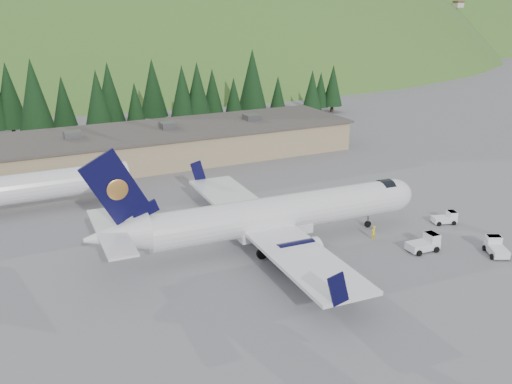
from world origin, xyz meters
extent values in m
plane|color=slate|center=(0.00, 0.00, 0.00)|extent=(600.00, 600.00, 0.00)
cylinder|color=white|center=(0.00, 0.00, 3.46)|extent=(28.63, 5.15, 3.83)
ellipsoid|color=white|center=(14.23, -0.66, 3.46)|extent=(5.15, 4.05, 3.83)
cylinder|color=black|center=(13.21, -0.62, 3.92)|extent=(1.57, 3.22, 3.15)
cone|color=white|center=(-17.28, 0.81, 3.87)|extent=(6.28, 4.11, 3.83)
cube|color=white|center=(-1.02, 0.05, 1.85)|extent=(8.28, 3.63, 1.02)
cube|color=white|center=(-2.03, 0.09, 2.44)|extent=(7.20, 34.82, 0.36)
cube|color=black|center=(-2.75, 17.44, 3.76)|extent=(2.07, 0.25, 2.92)
cube|color=black|center=(-4.36, -17.11, 3.76)|extent=(2.07, 0.25, 2.92)
cylinder|color=black|center=(-0.74, 5.94, 1.58)|extent=(4.38, 2.54, 2.34)
cylinder|color=white|center=(1.19, 5.85, 1.58)|extent=(0.73, 2.51, 2.48)
cube|color=white|center=(-0.74, 5.94, 2.14)|extent=(2.25, 0.36, 0.92)
cylinder|color=black|center=(-1.29, -5.85, 1.58)|extent=(4.38, 2.54, 2.34)
cylinder|color=white|center=(0.64, -5.94, 1.58)|extent=(0.73, 2.51, 2.48)
cube|color=white|center=(-1.29, -5.85, 2.14)|extent=(2.25, 0.36, 0.92)
cube|color=black|center=(-17.07, 0.80, 8.63)|extent=(6.30, 0.60, 7.47)
ellipsoid|color=#C98A3E|center=(-16.86, 0.99, 8.42)|extent=(2.02, 0.28, 2.01)
ellipsoid|color=#C98A3E|center=(-16.88, 0.58, 8.42)|extent=(2.02, 0.28, 2.01)
cube|color=black|center=(-14.43, 0.67, 5.98)|extent=(2.82, 0.39, 2.02)
cube|color=white|center=(-17.79, 0.83, 4.37)|extent=(3.24, 12.83, 0.22)
cylinder|color=slate|center=(11.18, -0.52, 0.92)|extent=(0.21, 0.21, 1.83)
cylinder|color=black|center=(11.18, -0.52, 0.39)|extent=(0.79, 0.32, 0.77)
cylinder|color=slate|center=(-2.92, 2.89, 1.02)|extent=(0.26, 0.26, 2.03)
cylinder|color=black|center=(-2.51, 2.87, 0.56)|extent=(1.13, 0.41, 1.12)
cylinder|color=black|center=(-3.33, 2.91, 0.56)|extent=(1.13, 0.41, 1.12)
cylinder|color=slate|center=(-3.18, -2.60, 1.02)|extent=(0.26, 0.26, 2.03)
cylinder|color=black|center=(-2.77, -2.62, 0.56)|extent=(1.13, 0.41, 1.12)
cylinder|color=black|center=(-3.58, -2.58, 0.56)|extent=(1.13, 0.41, 1.12)
cylinder|color=white|center=(-22.00, 22.00, 3.20)|extent=(22.00, 3.60, 3.60)
cube|color=white|center=(12.34, -8.34, 0.62)|extent=(3.44, 1.84, 0.78)
cube|color=white|center=(13.46, -8.39, 1.29)|extent=(1.19, 1.62, 1.01)
cube|color=black|center=(13.46, -8.39, 1.74)|extent=(1.08, 1.50, 0.11)
cylinder|color=black|center=(13.50, -7.50, 0.31)|extent=(0.64, 0.28, 0.63)
cylinder|color=black|center=(13.41, -9.29, 0.31)|extent=(0.64, 0.28, 0.63)
cylinder|color=black|center=(11.26, -7.39, 0.31)|extent=(0.64, 0.28, 0.63)
cylinder|color=black|center=(11.17, -9.18, 0.31)|extent=(0.64, 0.28, 0.63)
cube|color=white|center=(19.95, -3.50, 0.50)|extent=(3.02, 2.16, 0.64)
cube|color=white|center=(20.81, -3.79, 1.04)|extent=(1.26, 1.49, 0.82)
cube|color=black|center=(20.81, -3.79, 1.41)|extent=(1.15, 1.38, 0.09)
cylinder|color=black|center=(21.04, -3.10, 0.25)|extent=(0.55, 0.35, 0.51)
cylinder|color=black|center=(20.58, -4.48, 0.25)|extent=(0.55, 0.35, 0.51)
cylinder|color=black|center=(19.32, -2.52, 0.25)|extent=(0.55, 0.35, 0.51)
cylinder|color=black|center=(18.86, -3.90, 0.25)|extent=(0.55, 0.35, 0.51)
cube|color=white|center=(18.47, -12.52, 0.58)|extent=(2.84, 3.54, 0.74)
cube|color=white|center=(18.94, -11.58, 1.21)|extent=(1.79, 1.61, 0.95)
cube|color=black|center=(18.94, -11.58, 1.64)|extent=(1.65, 1.47, 0.11)
cylinder|color=black|center=(18.19, -11.20, 0.30)|extent=(0.47, 0.63, 0.59)
cylinder|color=black|center=(19.70, -11.96, 0.30)|extent=(0.47, 0.63, 0.59)
cylinder|color=black|center=(17.24, -13.08, 0.30)|extent=(0.47, 0.63, 0.59)
cylinder|color=black|center=(18.74, -13.84, 0.30)|extent=(0.47, 0.63, 0.59)
cube|color=#998D5F|center=(-5.00, 38.00, 2.40)|extent=(70.00, 16.00, 4.80)
cube|color=#47423D|center=(-5.00, 38.00, 4.95)|extent=(71.00, 17.00, 0.40)
cube|color=slate|center=(-15.00, 38.00, 5.60)|extent=(2.50, 2.50, 1.00)
cube|color=slate|center=(0.00, 38.00, 5.60)|extent=(2.50, 2.50, 1.00)
cube|color=slate|center=(15.00, 38.00, 5.60)|extent=(2.50, 2.50, 1.00)
imported|color=yellow|center=(9.52, -3.69, 0.81)|extent=(0.68, 0.54, 1.63)
cone|color=black|center=(-21.65, 65.73, 8.09)|extent=(5.93, 5.93, 12.13)
cone|color=black|center=(-18.00, 57.67, 8.77)|extent=(6.43, 6.43, 13.16)
cone|color=black|center=(-12.23, 64.88, 6.37)|extent=(4.67, 4.67, 9.56)
cone|color=black|center=(-7.64, 54.78, 7.53)|extent=(5.52, 5.52, 11.30)
cone|color=black|center=(-4.52, 59.44, 7.95)|extent=(5.83, 5.83, 11.92)
cone|color=black|center=(-0.30, 56.90, 5.83)|extent=(4.28, 4.28, 8.75)
cone|color=black|center=(5.47, 64.41, 7.80)|extent=(5.72, 5.72, 11.71)
cone|color=black|center=(9.11, 56.72, 7.41)|extent=(5.43, 5.43, 11.11)
cone|color=black|center=(12.04, 56.27, 7.67)|extent=(5.63, 5.63, 11.51)
cone|color=black|center=(16.66, 59.78, 6.60)|extent=(4.84, 4.84, 9.90)
cone|color=black|center=(20.84, 58.48, 5.53)|extent=(4.06, 4.06, 8.30)
cone|color=black|center=(27.02, 62.33, 8.53)|extent=(6.26, 6.26, 12.80)
cone|color=black|center=(29.27, 67.80, 4.98)|extent=(3.65, 3.65, 7.47)
cone|color=black|center=(34.34, 64.15, 4.87)|extent=(3.57, 3.57, 7.30)
cone|color=black|center=(39.41, 57.72, 5.88)|extent=(4.31, 4.31, 8.81)
cone|color=black|center=(43.93, 61.31, 5.28)|extent=(3.87, 3.87, 7.92)
cone|color=black|center=(46.54, 60.27, 6.20)|extent=(4.55, 4.55, 9.30)
ellipsoid|color=#2D5E23|center=(40.00, 200.00, -85.00)|extent=(420.00, 300.00, 300.00)
ellipsoid|color=#2D5E23|center=(160.00, 240.00, -85.00)|extent=(392.00, 280.00, 280.00)
camera|label=1|loc=(-27.48, -49.46, 25.11)|focal=40.00mm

